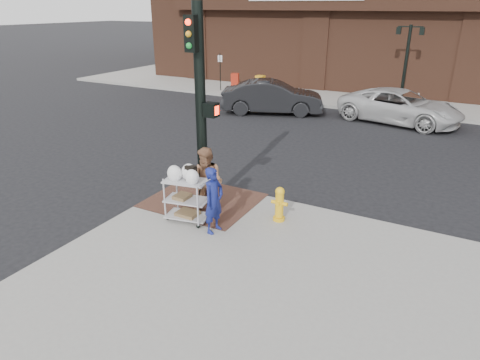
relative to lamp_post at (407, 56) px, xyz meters
The scene contains 13 objects.
ground 16.34m from the lamp_post, 97.13° to the right, with size 220.00×220.00×0.00m, color black.
brick_curb_ramp 15.52m from the lamp_post, 99.77° to the right, with size 2.80×2.40×0.01m, color #4D2C24.
lamp_post is the anchor object (origin of this frame).
parking_sign 10.64m from the lamp_post, behind, with size 0.05×0.05×2.20m, color black.
traffic_signal_pole 15.43m from the lamp_post, 99.24° to the right, with size 0.61×0.51×5.00m.
woman_blue 16.53m from the lamp_post, 95.03° to the right, with size 0.57×0.38×1.57m, color navy.
pedestrian_tan 15.93m from the lamp_post, 97.38° to the right, with size 0.85×0.66×1.74m, color #936445.
sedan_dark 7.24m from the lamp_post, 140.54° to the right, with size 1.73×4.95×1.63m, color black.
minivan_white 3.89m from the lamp_post, 81.67° to the right, with size 2.51×5.43×1.51m, color silver.
utility_cart 16.49m from the lamp_post, 98.06° to the right, with size 1.12×0.76×1.43m.
fire_hydrant 15.30m from the lamp_post, 91.27° to the right, with size 0.41×0.29×0.87m.
newsbox_red 9.78m from the lamp_post, behind, with size 0.45×0.41×1.07m, color #B52714.
newsbox_yellow 8.03m from the lamp_post, behind, with size 0.47×0.42×1.11m, color #FBA91B.
Camera 1 is at (5.29, -7.83, 5.05)m, focal length 32.00 mm.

